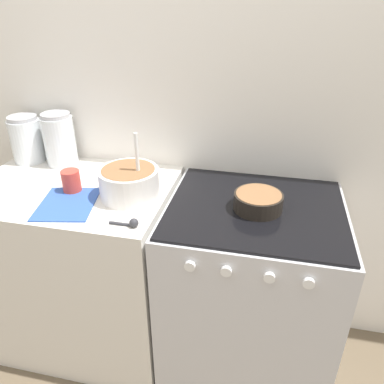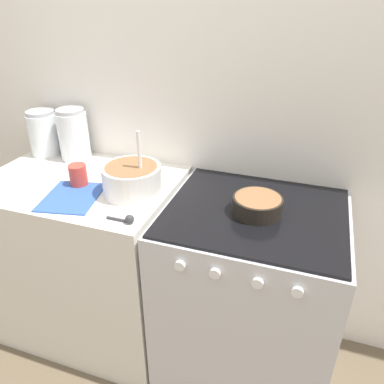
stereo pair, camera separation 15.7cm
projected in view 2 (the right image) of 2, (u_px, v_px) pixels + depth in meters
name	position (u px, v px, depth m)	size (l,w,h in m)	color
wall_back	(194.00, 113.00, 1.81)	(4.84, 0.05, 2.40)	white
countertop_cabinet	(91.00, 258.00, 2.00)	(0.92, 0.66, 0.93)	silver
stove	(248.00, 295.00, 1.75)	(0.75, 0.67, 0.93)	silver
mixing_bowl	(132.00, 178.00, 1.63)	(0.26, 0.26, 0.29)	white
baking_pan	(257.00, 205.00, 1.50)	(0.20, 0.20, 0.07)	black
storage_jar_left	(44.00, 136.00, 2.02)	(0.16, 0.16, 0.24)	silver
storage_jar_middle	(74.00, 138.00, 1.96)	(0.16, 0.16, 0.27)	silver
tin_can	(78.00, 175.00, 1.71)	(0.08, 0.08, 0.10)	#CC3F33
recipe_page	(72.00, 197.00, 1.63)	(0.28, 0.32, 0.01)	#3359B2
measuring_spoon	(127.00, 219.00, 1.45)	(0.12, 0.04, 0.04)	#333338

